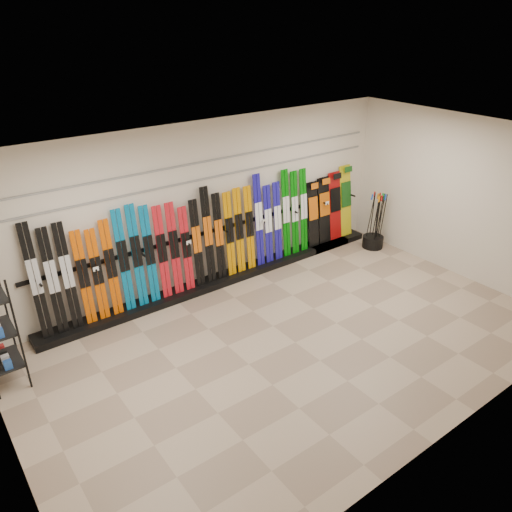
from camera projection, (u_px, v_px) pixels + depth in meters
floor at (295, 342)px, 7.70m from camera, size 8.00×8.00×0.00m
back_wall at (206, 205)px, 8.84m from camera, size 8.00×0.00×8.00m
right_wall at (463, 198)px, 9.17m from camera, size 0.00×5.00×5.00m
ceiling at (304, 150)px, 6.37m from camera, size 8.00×8.00×0.00m
ski_rack_base at (226, 278)px, 9.44m from camera, size 8.00×0.40×0.12m
skis at (191, 244)px, 8.70m from camera, size 5.38×0.20×1.84m
snowboards at (331, 207)px, 10.61m from camera, size 1.25×0.24×1.54m
pole_bin at (373, 242)px, 10.75m from camera, size 0.44×0.44×0.25m
ski_poles at (377, 221)px, 10.56m from camera, size 0.32×0.38×1.18m
slatwall_rail_0 at (206, 179)px, 8.60m from camera, size 7.60×0.02×0.03m
slatwall_rail_1 at (205, 162)px, 8.47m from camera, size 7.60×0.02×0.03m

